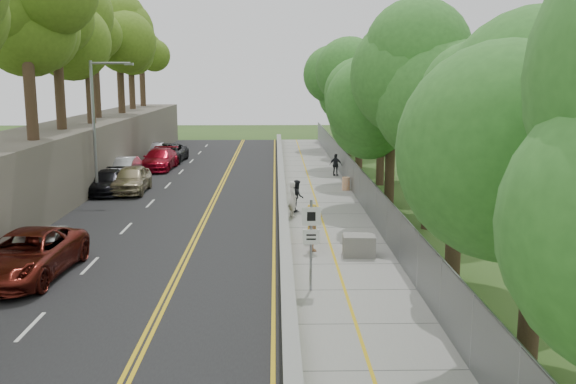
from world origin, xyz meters
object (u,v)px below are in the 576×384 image
Objects in this scene: signpost at (311,235)px; person_far at (336,165)px; streetlight at (98,119)px; concrete_block at (359,245)px; car_1 at (39,249)px; car_2 at (27,255)px; construction_barrel at (346,184)px; painter_0 at (312,223)px.

person_far is (3.15, 24.79, -1.12)m from signpost.
signpost is (11.51, -17.02, -2.68)m from streetlight.
signpost is 2.44× the size of concrete_block.
streetlight reaches higher than car_1.
concrete_block is 12.47m from car_2.
concrete_block is (-1.10, -14.86, 0.02)m from construction_barrel.
streetlight is at bearing 51.49° from person_far.
car_2 is 26.67m from person_far.
construction_barrel is (3.25, 19.02, -1.50)m from signpost.
concrete_block is 0.77× the size of painter_0.
signpost reaches higher than car_1.
concrete_block is at bearing -94.23° from construction_barrel.
person_far reaches higher than concrete_block.
concrete_block is at bearing -43.26° from streetlight.
signpost is 0.52× the size of car_2.
construction_barrel is at bearing 80.30° from signpost.
concrete_block is 2.95m from painter_0.
construction_barrel is at bearing 47.24° from car_1.
concrete_block is (2.15, 4.16, -1.49)m from signpost.
streetlight is 16.33m from painter_0.
construction_barrel is 0.52× the size of person_far.
construction_barrel is 21.90m from car_2.
painter_0 is (-1.75, 2.35, 0.40)m from concrete_block.
signpost is at bearing 106.31° from person_far.
concrete_block is at bearing 15.50° from car_2.
signpost is 4.91m from concrete_block.
streetlight is 6.29× the size of concrete_block.
car_2 is at bearing 124.74° from painter_0.
streetlight is 5.05× the size of person_far.
streetlight is 2.58× the size of signpost.
signpost reaches higher than person_far.
streetlight is 1.35× the size of car_2.
painter_0 is at bearing -41.42° from streetlight.
streetlight reaches higher than concrete_block.
car_1 is 2.72× the size of person_far.
signpost reaches higher than concrete_block.
person_far is at bearing 82.76° from signpost.
streetlight reaches higher than car_2.
construction_barrel is 5.79m from person_far.
construction_barrel is 0.64× the size of concrete_block.
concrete_block is at bearing 110.78° from person_far.
streetlight is 15.47m from construction_barrel.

